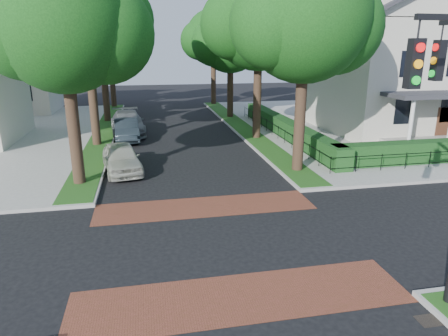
{
  "coord_description": "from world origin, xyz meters",
  "views": [
    {
      "loc": [
        -2.24,
        -12.07,
        6.38
      ],
      "look_at": [
        0.82,
        3.34,
        1.6
      ],
      "focal_mm": 32.0,
      "sensor_mm": 36.0,
      "label": 1
    }
  ],
  "objects": [
    {
      "name": "ground",
      "position": [
        0.0,
        0.0,
        0.0
      ],
      "size": [
        120.0,
        120.0,
        0.0
      ],
      "primitive_type": "plane",
      "color": "black",
      "rests_on": "ground"
    },
    {
      "name": "tree_left_mid",
      "position": [
        -5.39,
        15.24,
        8.34
      ],
      "size": [
        8.0,
        6.88,
        11.48
      ],
      "color": "black",
      "rests_on": "sidewalk_nw"
    },
    {
      "name": "tree_left_near",
      "position": [
        -5.4,
        7.23,
        7.27
      ],
      "size": [
        7.5,
        6.45,
        10.2
      ],
      "color": "black",
      "rests_on": "sidewalk_nw"
    },
    {
      "name": "tree_right_near",
      "position": [
        5.6,
        7.24,
        7.63
      ],
      "size": [
        7.75,
        6.67,
        10.66
      ],
      "color": "black",
      "rests_on": "sidewalk_ne"
    },
    {
      "name": "parked_car_front",
      "position": [
        -3.6,
        8.9,
        0.76
      ],
      "size": [
        2.5,
        4.68,
        1.51
      ],
      "primitive_type": "imported",
      "rotation": [
        0.0,
        0.0,
        0.17
      ],
      "color": "#B9BAA7",
      "rests_on": "ground"
    },
    {
      "name": "hedge_main_road",
      "position": [
        7.7,
        15.0,
        0.75
      ],
      "size": [
        1.0,
        18.0,
        1.2
      ],
      "primitive_type": "cube",
      "color": "#153A14",
      "rests_on": "sidewalk_ne"
    },
    {
      "name": "grass_strip_ne",
      "position": [
        5.4,
        19.1,
        0.16
      ],
      "size": [
        1.6,
        29.8,
        0.02
      ],
      "primitive_type": "cube",
      "color": "#224814",
      "rests_on": "sidewalk_ne"
    },
    {
      "name": "house_left_far",
      "position": [
        -15.49,
        31.99,
        5.04
      ],
      "size": [
        10.0,
        9.0,
        10.14
      ],
      "color": "beige",
      "rests_on": "sidewalk_nw"
    },
    {
      "name": "parked_car_rear",
      "position": [
        -3.6,
        18.75,
        0.85
      ],
      "size": [
        2.91,
        6.04,
        1.7
      ],
      "primitive_type": "imported",
      "rotation": [
        0.0,
        0.0,
        0.09
      ],
      "color": "slate",
      "rests_on": "ground"
    },
    {
      "name": "sidewalk_ne",
      "position": [
        19.5,
        19.0,
        0.07
      ],
      "size": [
        30.0,
        30.0,
        0.15
      ],
      "primitive_type": "cube",
      "color": "gray",
      "rests_on": "ground"
    },
    {
      "name": "house_victorian",
      "position": [
        17.51,
        15.92,
        6.02
      ],
      "size": [
        13.0,
        13.05,
        12.48
      ],
      "color": "beige",
      "rests_on": "sidewalk_ne"
    },
    {
      "name": "tree_right_back",
      "position": [
        5.6,
        33.23,
        7.27
      ],
      "size": [
        7.5,
        6.45,
        10.2
      ],
      "color": "black",
      "rests_on": "sidewalk_ne"
    },
    {
      "name": "tree_left_far",
      "position": [
        -5.4,
        24.22,
        7.12
      ],
      "size": [
        7.0,
        6.02,
        9.86
      ],
      "color": "black",
      "rests_on": "sidewalk_nw"
    },
    {
      "name": "crosswalk_near",
      "position": [
        0.0,
        -3.2,
        0.01
      ],
      "size": [
        9.0,
        2.2,
        0.01
      ],
      "primitive_type": "cube",
      "color": "brown",
      "rests_on": "ground"
    },
    {
      "name": "storm_drain",
      "position": [
        4.3,
        -5.0,
        0.01
      ],
      "size": [
        0.65,
        0.45,
        0.01
      ],
      "primitive_type": "cube",
      "color": "black",
      "rests_on": "ground"
    },
    {
      "name": "parked_car_middle",
      "position": [
        -3.6,
        16.48,
        0.76
      ],
      "size": [
        1.92,
        4.71,
        1.52
      ],
      "primitive_type": "imported",
      "rotation": [
        0.0,
        0.0,
        0.07
      ],
      "color": "#202930",
      "rests_on": "ground"
    },
    {
      "name": "fence_main_road",
      "position": [
        6.9,
        15.0,
        0.6
      ],
      "size": [
        0.06,
        18.0,
        0.9
      ],
      "primitive_type": null,
      "color": "black",
      "rests_on": "sidewalk_ne"
    },
    {
      "name": "tree_left_back",
      "position": [
        -5.4,
        33.24,
        7.41
      ],
      "size": [
        7.75,
        6.66,
        10.44
      ],
      "color": "black",
      "rests_on": "sidewalk_nw"
    },
    {
      "name": "tree_right_far",
      "position": [
        5.6,
        24.22,
        6.91
      ],
      "size": [
        7.25,
        6.23,
        9.74
      ],
      "color": "black",
      "rests_on": "sidewalk_ne"
    },
    {
      "name": "tree_right_mid",
      "position": [
        5.61,
        15.25,
        7.99
      ],
      "size": [
        8.25,
        7.09,
        11.22
      ],
      "color": "black",
      "rests_on": "sidewalk_ne"
    },
    {
      "name": "grass_strip_nw",
      "position": [
        -5.4,
        19.1,
        0.16
      ],
      "size": [
        1.6,
        29.8,
        0.02
      ],
      "primitive_type": "cube",
      "color": "#224814",
      "rests_on": "sidewalk_nw"
    },
    {
      "name": "crosswalk_far",
      "position": [
        0.0,
        3.2,
        0.01
      ],
      "size": [
        9.0,
        2.2,
        0.01
      ],
      "primitive_type": "cube",
      "color": "brown",
      "rests_on": "ground"
    }
  ]
}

